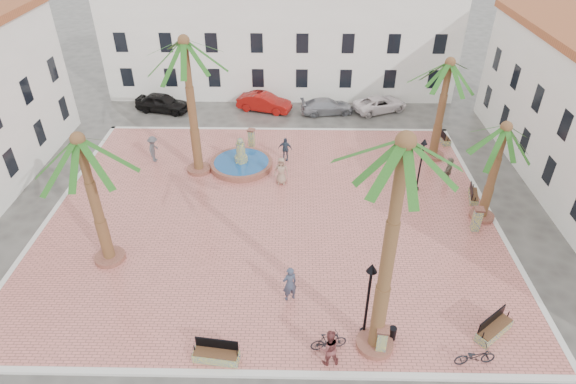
# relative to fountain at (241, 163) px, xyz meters

# --- Properties ---
(ground) EXTENTS (120.00, 120.00, 0.00)m
(ground) POSITION_rel_fountain_xyz_m (2.28, -5.21, -0.45)
(ground) COLOR #56544F
(ground) RESTS_ON ground
(plaza) EXTENTS (26.00, 22.00, 0.15)m
(plaza) POSITION_rel_fountain_xyz_m (2.28, -5.21, -0.37)
(plaza) COLOR #D5746A
(plaza) RESTS_ON ground
(kerb_n) EXTENTS (26.30, 0.30, 0.16)m
(kerb_n) POSITION_rel_fountain_xyz_m (2.28, 5.79, -0.37)
(kerb_n) COLOR silver
(kerb_n) RESTS_ON ground
(kerb_s) EXTENTS (26.30, 0.30, 0.16)m
(kerb_s) POSITION_rel_fountain_xyz_m (2.28, -16.21, -0.37)
(kerb_s) COLOR silver
(kerb_s) RESTS_ON ground
(kerb_e) EXTENTS (0.30, 22.30, 0.16)m
(kerb_e) POSITION_rel_fountain_xyz_m (15.28, -5.21, -0.37)
(kerb_e) COLOR silver
(kerb_e) RESTS_ON ground
(kerb_w) EXTENTS (0.30, 22.30, 0.16)m
(kerb_w) POSITION_rel_fountain_xyz_m (-10.72, -5.21, -0.37)
(kerb_w) COLOR silver
(kerb_w) RESTS_ON ground
(building_north) EXTENTS (30.40, 7.40, 9.50)m
(building_north) POSITION_rel_fountain_xyz_m (2.28, 14.79, 4.32)
(building_north) COLOR white
(building_north) RESTS_ON ground
(fountain) EXTENTS (4.24, 4.24, 2.19)m
(fountain) POSITION_rel_fountain_xyz_m (0.00, 0.00, 0.00)
(fountain) COLOR #985645
(fountain) RESTS_ON plaza
(palm_nw) EXTENTS (5.22, 5.22, 9.11)m
(palm_nw) POSITION_rel_fountain_xyz_m (-2.81, -0.57, 7.54)
(palm_nw) COLOR #985645
(palm_nw) RESTS_ON plaza
(palm_sw) EXTENTS (5.06, 5.06, 7.39)m
(palm_sw) POSITION_rel_fountain_xyz_m (-5.95, -9.49, 5.92)
(palm_sw) COLOR #985645
(palm_sw) RESTS_ON plaza
(palm_s) EXTENTS (5.18, 5.18, 10.22)m
(palm_s) POSITION_rel_fountain_xyz_m (7.16, -14.75, 8.60)
(palm_s) COLOR #985645
(palm_s) RESTS_ON plaza
(palm_e) EXTENTS (4.61, 4.61, 6.17)m
(palm_e) POSITION_rel_fountain_xyz_m (14.61, -5.49, 4.83)
(palm_e) COLOR #985645
(palm_e) RESTS_ON plaza
(palm_ne) EXTENTS (5.04, 5.04, 7.17)m
(palm_ne) POSITION_rel_fountain_xyz_m (13.39, 1.64, 5.70)
(palm_ne) COLOR #985645
(palm_ne) RESTS_ON plaza
(bench_s) EXTENTS (1.98, 0.82, 1.01)m
(bench_s) POSITION_rel_fountain_xyz_m (0.50, -15.59, -0.01)
(bench_s) COLOR gray
(bench_s) RESTS_ON plaza
(bench_se) EXTENTS (1.93, 1.71, 1.05)m
(bench_se) POSITION_rel_fountain_xyz_m (12.42, -14.03, -0.00)
(bench_se) COLOR gray
(bench_se) RESTS_ON plaza
(bench_e) EXTENTS (0.82, 1.65, 0.84)m
(bench_e) POSITION_rel_fountain_xyz_m (14.66, -3.62, -0.06)
(bench_e) COLOR gray
(bench_e) RESTS_ON plaza
(bench_ne) EXTENTS (0.82, 1.91, 0.98)m
(bench_ne) POSITION_rel_fountain_xyz_m (14.66, 4.05, -0.02)
(bench_ne) COLOR gray
(bench_ne) RESTS_ON plaza
(lamppost_s) EXTENTS (0.44, 0.44, 4.09)m
(lamppost_s) POSITION_rel_fountain_xyz_m (6.76, -14.10, 2.47)
(lamppost_s) COLOR black
(lamppost_s) RESTS_ON plaza
(lamppost_e) EXTENTS (0.40, 0.40, 3.64)m
(lamppost_e) POSITION_rel_fountain_xyz_m (11.38, -2.63, 2.17)
(lamppost_e) COLOR black
(lamppost_e) RESTS_ON plaza
(bollard_se) EXTENTS (0.58, 0.58, 1.43)m
(bollard_se) POSITION_rel_fountain_xyz_m (7.35, -15.06, 0.44)
(bollard_se) COLOR gray
(bollard_se) RESTS_ON plaza
(bollard_n) EXTENTS (0.61, 0.61, 1.40)m
(bollard_n) POSITION_rel_fountain_xyz_m (0.47, 2.84, 0.43)
(bollard_n) COLOR gray
(bollard_n) RESTS_ON plaza
(bollard_e) EXTENTS (0.57, 0.57, 1.48)m
(bollard_e) POSITION_rel_fountain_xyz_m (13.85, -6.68, 0.47)
(bollard_e) COLOR gray
(bollard_e) RESTS_ON plaza
(litter_bin) EXTENTS (0.34, 0.34, 0.66)m
(litter_bin) POSITION_rel_fountain_xyz_m (7.95, -14.36, 0.03)
(litter_bin) COLOR black
(litter_bin) RESTS_ON plaza
(cyclist_a) EXTENTS (0.84, 0.72, 1.95)m
(cyclist_a) POSITION_rel_fountain_xyz_m (3.48, -12.12, 0.68)
(cyclist_a) COLOR #374056
(cyclist_a) RESTS_ON plaza
(bicycle_a) EXTENTS (1.78, 0.80, 0.90)m
(bicycle_a) POSITION_rel_fountain_xyz_m (11.11, -15.57, 0.15)
(bicycle_a) COLOR black
(bicycle_a) RESTS_ON plaza
(cyclist_b) EXTENTS (0.97, 0.81, 1.81)m
(cyclist_b) POSITION_rel_fountain_xyz_m (5.13, -15.61, 0.61)
(cyclist_b) COLOR brown
(cyclist_b) RESTS_ON plaza
(bicycle_b) EXTENTS (1.63, 0.76, 0.95)m
(bicycle_b) POSITION_rel_fountain_xyz_m (5.16, -14.94, 0.18)
(bicycle_b) COLOR black
(bicycle_b) RESTS_ON plaza
(pedestrian_fountain_a) EXTENTS (0.92, 0.62, 1.85)m
(pedestrian_fountain_a) POSITION_rel_fountain_xyz_m (2.78, -2.03, 0.63)
(pedestrian_fountain_a) COLOR #9F7F6A
(pedestrian_fountain_a) RESTS_ON plaza
(pedestrian_fountain_b) EXTENTS (1.05, 0.59, 1.69)m
(pedestrian_fountain_b) POSITION_rel_fountain_xyz_m (2.96, 1.00, 0.55)
(pedestrian_fountain_b) COLOR #344355
(pedestrian_fountain_b) RESTS_ON plaza
(pedestrian_north) EXTENTS (0.77, 1.25, 1.87)m
(pedestrian_north) POSITION_rel_fountain_xyz_m (-6.09, 0.69, 0.64)
(pedestrian_north) COLOR #4B4B50
(pedestrian_north) RESTS_ON plaza
(pedestrian_east) EXTENTS (1.03, 1.54, 1.60)m
(pedestrian_east) POSITION_rel_fountain_xyz_m (13.64, -1.36, 0.50)
(pedestrian_east) COLOR #726956
(pedestrian_east) RESTS_ON plaza
(car_black) EXTENTS (4.79, 2.75, 1.53)m
(car_black) POSITION_rel_fountain_xyz_m (-7.55, 9.25, 0.32)
(car_black) COLOR black
(car_black) RESTS_ON ground
(car_red) EXTENTS (4.80, 2.82, 1.50)m
(car_red) POSITION_rel_fountain_xyz_m (1.01, 9.52, 0.30)
(car_red) COLOR maroon
(car_red) RESTS_ON ground
(car_silver) EXTENTS (4.57, 2.40, 1.26)m
(car_silver) POSITION_rel_fountain_xyz_m (6.27, 9.09, 0.18)
(car_silver) COLOR #9899A0
(car_silver) RESTS_ON ground
(car_white) EXTENTS (5.03, 3.74, 1.27)m
(car_white) POSITION_rel_fountain_xyz_m (10.77, 9.63, 0.19)
(car_white) COLOR white
(car_white) RESTS_ON ground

